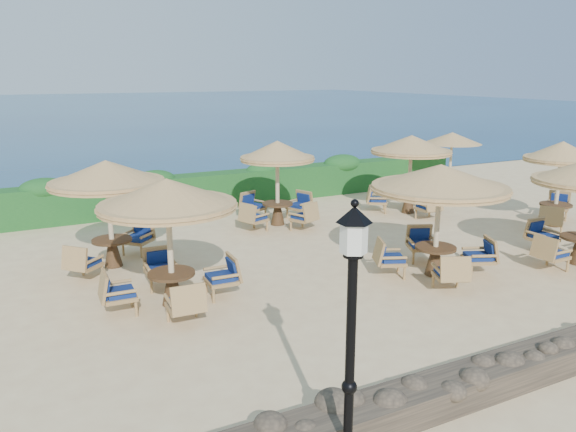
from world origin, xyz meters
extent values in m
plane|color=beige|center=(0.00, 0.00, 0.00)|extent=(120.00, 120.00, 0.00)
plane|color=navy|center=(0.00, 70.00, 0.00)|extent=(160.00, 160.00, 0.00)
cube|color=#16461C|center=(0.00, 7.20, 0.60)|extent=(18.00, 0.90, 1.20)
cube|color=brown|center=(0.00, -6.20, 0.22)|extent=(15.00, 0.65, 0.44)
cylinder|color=black|center=(-4.80, -6.80, 1.55)|extent=(0.11, 0.11, 2.40)
cylinder|color=silver|center=(-4.80, -6.80, 2.98)|extent=(0.30, 0.30, 0.36)
cone|color=black|center=(-4.80, -6.80, 3.22)|extent=(0.40, 0.40, 0.18)
cylinder|color=beige|center=(7.80, 5.20, 1.10)|extent=(0.10, 0.10, 2.20)
cone|color=#A47843|center=(7.80, 5.20, 2.18)|extent=(2.30, 2.30, 0.45)
cylinder|color=beige|center=(-5.21, -0.83, 1.20)|extent=(0.12, 0.12, 2.40)
cone|color=#A47843|center=(-5.21, -0.83, 2.38)|extent=(2.79, 2.79, 0.55)
cylinder|color=#A47843|center=(-5.21, -0.83, 2.10)|extent=(2.73, 2.73, 0.14)
cylinder|color=#4C311B|center=(-5.21, -0.83, 0.68)|extent=(0.96, 0.96, 0.06)
cone|color=#4C311B|center=(-5.21, -0.83, 0.33)|extent=(0.44, 0.44, 0.64)
cylinder|color=beige|center=(0.80, -1.93, 1.20)|extent=(0.12, 0.12, 2.40)
cone|color=#A47843|center=(0.80, -1.93, 2.38)|extent=(3.16, 3.16, 0.55)
cylinder|color=#A47843|center=(0.80, -1.93, 2.10)|extent=(3.10, 3.10, 0.14)
cylinder|color=#4C311B|center=(0.80, -1.93, 0.68)|extent=(0.96, 0.96, 0.06)
cone|color=#4C311B|center=(0.80, -1.93, 0.33)|extent=(0.44, 0.44, 0.64)
cylinder|color=beige|center=(-5.86, 2.17, 1.20)|extent=(0.12, 0.12, 2.40)
cone|color=#A47843|center=(-5.86, 2.17, 2.38)|extent=(2.75, 2.75, 0.55)
cylinder|color=#A47843|center=(-5.86, 2.17, 2.10)|extent=(2.70, 2.70, 0.14)
cylinder|color=#4C311B|center=(-5.86, 2.17, 0.68)|extent=(0.96, 0.96, 0.06)
cone|color=#4C311B|center=(-5.86, 2.17, 0.33)|extent=(0.44, 0.44, 0.64)
cylinder|color=beige|center=(-0.50, 3.87, 1.20)|extent=(0.12, 0.12, 2.40)
cone|color=#A47843|center=(-0.50, 3.87, 2.38)|extent=(2.32, 2.32, 0.55)
cylinder|color=#A47843|center=(-0.50, 3.87, 2.10)|extent=(2.27, 2.27, 0.14)
cylinder|color=#4C311B|center=(-0.50, 3.87, 0.68)|extent=(0.96, 0.96, 0.06)
cone|color=#4C311B|center=(-0.50, 3.87, 0.33)|extent=(0.44, 0.44, 0.64)
cylinder|color=beige|center=(4.18, 3.25, 1.20)|extent=(0.12, 0.12, 2.40)
cone|color=#A47843|center=(4.18, 3.25, 2.38)|extent=(2.71, 2.71, 0.55)
cylinder|color=#A47843|center=(4.18, 3.25, 2.10)|extent=(2.66, 2.66, 0.14)
cylinder|color=#4C311B|center=(4.18, 3.25, 0.68)|extent=(0.96, 0.96, 0.06)
cone|color=#4C311B|center=(4.18, 3.25, 0.33)|extent=(0.44, 0.44, 0.64)
cylinder|color=beige|center=(7.16, -0.20, 1.20)|extent=(0.12, 0.12, 2.40)
cone|color=#A47843|center=(7.16, -0.20, 2.38)|extent=(2.24, 2.24, 0.55)
cylinder|color=#A47843|center=(7.16, -0.20, 2.10)|extent=(2.19, 2.19, 0.14)
cylinder|color=#4C311B|center=(7.16, -0.20, 0.68)|extent=(0.96, 0.96, 0.06)
cone|color=#4C311B|center=(7.16, -0.20, 0.33)|extent=(0.44, 0.44, 0.64)
camera|label=1|loc=(-8.01, -11.55, 4.65)|focal=35.00mm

